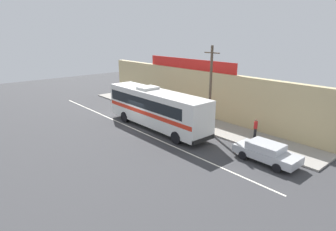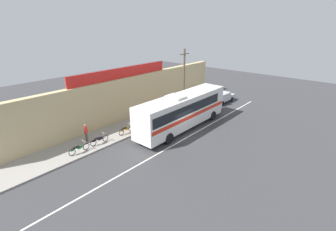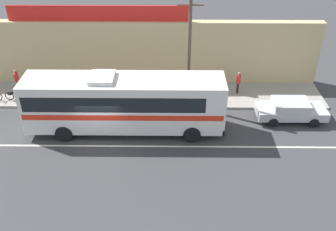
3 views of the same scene
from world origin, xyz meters
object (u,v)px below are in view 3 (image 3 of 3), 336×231
at_px(parked_car, 291,110).
at_px(pedestrian_far_left, 17,79).
at_px(utility_pole, 189,52).
at_px(intercity_bus, 123,101).
at_px(motorcycle_black, 18,95).
at_px(motorcycle_red, 60,96).
at_px(pedestrian_far_right, 238,81).

xyz_separation_m(parked_car, pedestrian_far_left, (-18.87, 3.40, 0.37)).
xyz_separation_m(parked_car, utility_pole, (-6.61, 1.60, 3.27)).
height_order(intercity_bus, motorcycle_black, intercity_bus).
relative_size(parked_car, utility_pole, 0.59).
relative_size(motorcycle_black, pedestrian_far_left, 1.13).
distance_m(motorcycle_black, pedestrian_far_left, 1.50).
distance_m(parked_car, utility_pole, 7.54).
bearing_deg(motorcycle_red, pedestrian_far_left, 156.99).
height_order(intercity_bus, pedestrian_far_right, intercity_bus).
height_order(intercity_bus, pedestrian_far_left, intercity_bus).
height_order(parked_car, pedestrian_far_left, pedestrian_far_left).
distance_m(motorcycle_red, pedestrian_far_right, 12.57).
bearing_deg(motorcycle_red, intercity_bus, -33.92).
bearing_deg(pedestrian_far_right, motorcycle_red, -173.97).
distance_m(intercity_bus, motorcycle_red, 5.98).
height_order(intercity_bus, parked_car, intercity_bus).
distance_m(motorcycle_red, pedestrian_far_left, 3.78).
xyz_separation_m(parked_car, motorcycle_red, (-15.43, 1.93, -0.17)).
xyz_separation_m(intercity_bus, pedestrian_far_right, (7.68, 4.55, -0.97)).
bearing_deg(motorcycle_red, utility_pole, -2.13).
height_order(utility_pole, motorcycle_black, utility_pole).
relative_size(utility_pole, motorcycle_black, 3.96).
distance_m(pedestrian_far_left, pedestrian_far_right, 15.93).
relative_size(parked_car, motorcycle_black, 2.34).
bearing_deg(pedestrian_far_right, parked_car, -47.85).
xyz_separation_m(pedestrian_far_left, pedestrian_far_right, (15.93, -0.14, -0.02)).
bearing_deg(pedestrian_far_right, pedestrian_far_left, 179.48).
relative_size(intercity_bus, motorcycle_red, 6.47).
height_order(parked_car, pedestrian_far_right, pedestrian_far_right).
xyz_separation_m(utility_pole, pedestrian_far_left, (-12.27, 1.79, -2.90)).
bearing_deg(pedestrian_far_left, parked_car, -10.20).
distance_m(parked_car, motorcycle_black, 18.57).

